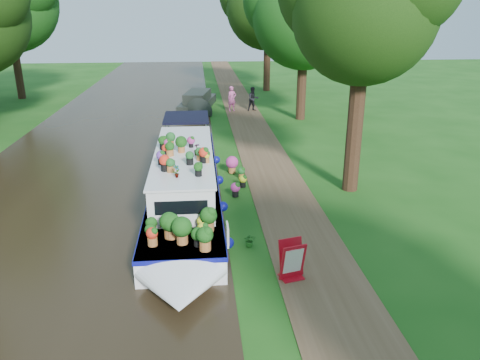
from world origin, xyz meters
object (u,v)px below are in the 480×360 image
at_px(second_boat, 198,102).
at_px(pedestrian_pink, 232,99).
at_px(sandwich_board, 292,262).
at_px(plant_boat, 185,181).
at_px(pedestrian_dark, 253,99).

relative_size(second_boat, pedestrian_pink, 3.90).
bearing_deg(second_boat, sandwich_board, -73.09).
bearing_deg(sandwich_board, plant_boat, 103.83).
distance_m(plant_boat, second_boat, 16.59).
relative_size(second_boat, pedestrian_dark, 4.07).
bearing_deg(plant_boat, pedestrian_dark, 75.07).
distance_m(plant_boat, sandwich_board, 5.68).
relative_size(sandwich_board, pedestrian_pink, 0.60).
height_order(pedestrian_pink, pedestrian_dark, pedestrian_pink).
bearing_deg(pedestrian_pink, second_boat, 131.84).
height_order(sandwich_board, pedestrian_dark, pedestrian_dark).
bearing_deg(pedestrian_dark, plant_boat, -118.72).
xyz_separation_m(plant_boat, pedestrian_pink, (2.75, 15.56, -0.01)).
xyz_separation_m(second_boat, sandwich_board, (2.20, -21.56, -0.01)).
bearing_deg(pedestrian_dark, second_boat, 150.53).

